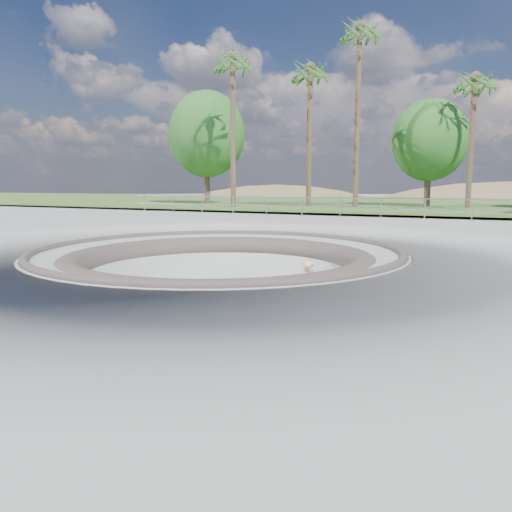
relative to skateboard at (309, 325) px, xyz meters
name	(u,v)px	position (x,y,z in m)	size (l,w,h in m)	color
ground	(219,250)	(-2.70, -0.02, 1.83)	(180.00, 180.00, 0.00)	#979793
skate_bowl	(219,313)	(-2.70, -0.02, 0.00)	(14.00, 14.00, 4.10)	#979793
grass_strip	(410,203)	(-2.70, 33.98, 2.05)	(180.00, 36.00, 0.12)	#436127
distant_hills	(466,253)	(1.08, 57.15, -5.19)	(103.20, 45.00, 28.60)	brown
safety_railing	(340,208)	(-2.70, 11.98, 2.52)	(25.00, 0.06, 1.03)	gray
skateboard	(309,325)	(0.00, 0.00, 0.00)	(0.90, 0.58, 0.09)	olive
skater	(309,293)	(0.00, 0.00, 0.86)	(0.61, 0.40, 1.68)	#DCB48E
palm_a	(233,67)	(-12.39, 18.86, 11.52)	(2.60, 2.60, 10.95)	brown
palm_b	(310,76)	(-7.77, 21.45, 10.99)	(2.60, 2.60, 10.38)	brown
palm_c	(360,39)	(-4.63, 22.32, 13.23)	(2.60, 2.60, 12.84)	brown
palm_d	(475,85)	(2.52, 24.03, 9.98)	(2.60, 2.60, 9.29)	brown
bushy_tree_left	(207,134)	(-17.18, 23.27, 7.64)	(6.31, 5.73, 9.10)	brown
bushy_tree_mid	(430,140)	(-0.34, 26.03, 6.77)	(5.33, 4.85, 7.69)	brown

